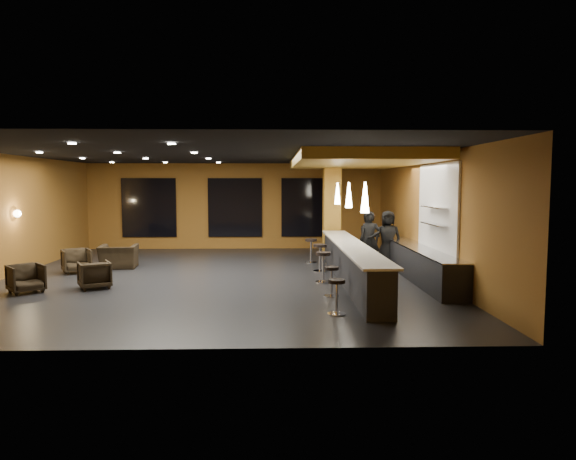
{
  "coord_description": "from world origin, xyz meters",
  "views": [
    {
      "loc": [
        1.57,
        -14.6,
        2.65
      ],
      "look_at": [
        2.0,
        0.5,
        1.3
      ],
      "focal_mm": 32.0,
      "sensor_mm": 36.0,
      "label": 1
    }
  ],
  "objects_px": {
    "pendant_2": "(338,194)",
    "bar_stool_3": "(320,254)",
    "prep_counter": "(419,264)",
    "staff_b": "(369,238)",
    "column": "(332,210)",
    "staff_a": "(370,240)",
    "bar_counter": "(351,264)",
    "bar_stool_1": "(331,277)",
    "armchair_b": "(94,275)",
    "staff_c": "(388,239)",
    "armchair_d": "(119,257)",
    "bar_stool_0": "(336,292)",
    "bar_stool_2": "(323,263)",
    "pendant_0": "(365,197)",
    "armchair_c": "(77,261)",
    "pendant_1": "(349,195)",
    "armchair_a": "(26,278)",
    "bar_stool_4": "(311,248)"
  },
  "relations": [
    {
      "from": "pendant_1",
      "to": "bar_stool_3",
      "type": "distance_m",
      "value": 2.32
    },
    {
      "from": "staff_a",
      "to": "armchair_b",
      "type": "height_order",
      "value": "staff_a"
    },
    {
      "from": "pendant_2",
      "to": "staff_c",
      "type": "relative_size",
      "value": 0.39
    },
    {
      "from": "staff_c",
      "to": "armchair_b",
      "type": "bearing_deg",
      "value": -157.32
    },
    {
      "from": "bar_counter",
      "to": "armchair_c",
      "type": "relative_size",
      "value": 10.06
    },
    {
      "from": "bar_counter",
      "to": "prep_counter",
      "type": "distance_m",
      "value": 2.06
    },
    {
      "from": "bar_counter",
      "to": "staff_a",
      "type": "bearing_deg",
      "value": 67.69
    },
    {
      "from": "pendant_1",
      "to": "bar_stool_1",
      "type": "xyz_separation_m",
      "value": [
        -0.72,
        -2.2,
        -1.89
      ]
    },
    {
      "from": "armchair_b",
      "to": "bar_stool_1",
      "type": "xyz_separation_m",
      "value": [
        5.93,
        -1.15,
        0.11
      ]
    },
    {
      "from": "bar_counter",
      "to": "staff_c",
      "type": "bearing_deg",
      "value": 59.56
    },
    {
      "from": "column",
      "to": "armchair_b",
      "type": "relative_size",
      "value": 4.59
    },
    {
      "from": "staff_a",
      "to": "armchair_d",
      "type": "xyz_separation_m",
      "value": [
        -7.94,
        0.32,
        -0.53
      ]
    },
    {
      "from": "staff_a",
      "to": "prep_counter",
      "type": "bearing_deg",
      "value": -35.38
    },
    {
      "from": "prep_counter",
      "to": "staff_b",
      "type": "distance_m",
      "value": 3.04
    },
    {
      "from": "staff_a",
      "to": "armchair_b",
      "type": "relative_size",
      "value": 2.36
    },
    {
      "from": "pendant_0",
      "to": "armchair_c",
      "type": "bearing_deg",
      "value": 154.61
    },
    {
      "from": "staff_c",
      "to": "armchair_d",
      "type": "distance_m",
      "value": 8.61
    },
    {
      "from": "armchair_d",
      "to": "armchair_b",
      "type": "bearing_deg",
      "value": 90.8
    },
    {
      "from": "pendant_2",
      "to": "bar_stool_0",
      "type": "distance_m",
      "value": 6.7
    },
    {
      "from": "armchair_b",
      "to": "bar_stool_2",
      "type": "bearing_deg",
      "value": 157.43
    },
    {
      "from": "prep_counter",
      "to": "pendant_2",
      "type": "distance_m",
      "value": 3.73
    },
    {
      "from": "pendant_0",
      "to": "bar_stool_4",
      "type": "relative_size",
      "value": 0.85
    },
    {
      "from": "bar_counter",
      "to": "bar_stool_3",
      "type": "height_order",
      "value": "bar_counter"
    },
    {
      "from": "bar_counter",
      "to": "pendant_2",
      "type": "relative_size",
      "value": 11.43
    },
    {
      "from": "bar_stool_0",
      "to": "staff_b",
      "type": "bearing_deg",
      "value": 74.03
    },
    {
      "from": "bar_counter",
      "to": "bar_stool_1",
      "type": "xyz_separation_m",
      "value": [
        -0.72,
        -1.7,
        -0.04
      ]
    },
    {
      "from": "armchair_b",
      "to": "armchair_c",
      "type": "height_order",
      "value": "armchair_c"
    },
    {
      "from": "pendant_0",
      "to": "column",
      "type": "bearing_deg",
      "value": 90.0
    },
    {
      "from": "bar_stool_1",
      "to": "prep_counter",
      "type": "bearing_deg",
      "value": 38.95
    },
    {
      "from": "armchair_a",
      "to": "bar_stool_4",
      "type": "distance_m",
      "value": 8.63
    },
    {
      "from": "armchair_d",
      "to": "bar_stool_4",
      "type": "xyz_separation_m",
      "value": [
        6.17,
        0.88,
        0.16
      ]
    },
    {
      "from": "armchair_a",
      "to": "armchair_c",
      "type": "xyz_separation_m",
      "value": [
        0.16,
        2.82,
        0.01
      ]
    },
    {
      "from": "column",
      "to": "pendant_2",
      "type": "relative_size",
      "value": 5.0
    },
    {
      "from": "staff_c",
      "to": "prep_counter",
      "type": "bearing_deg",
      "value": -78.72
    },
    {
      "from": "armchair_a",
      "to": "bar_stool_3",
      "type": "bearing_deg",
      "value": -20.23
    },
    {
      "from": "staff_b",
      "to": "armchair_a",
      "type": "bearing_deg",
      "value": -179.4
    },
    {
      "from": "bar_counter",
      "to": "armchair_c",
      "type": "xyz_separation_m",
      "value": [
        -7.99,
        1.79,
        -0.14
      ]
    },
    {
      "from": "bar_stool_1",
      "to": "bar_stool_3",
      "type": "distance_m",
      "value": 3.48
    },
    {
      "from": "armchair_d",
      "to": "bar_stool_1",
      "type": "xyz_separation_m",
      "value": [
        6.27,
        -4.33,
        0.09
      ]
    },
    {
      "from": "prep_counter",
      "to": "bar_stool_0",
      "type": "relative_size",
      "value": 8.24
    },
    {
      "from": "bar_stool_1",
      "to": "bar_stool_3",
      "type": "xyz_separation_m",
      "value": [
        0.05,
        3.48,
        0.08
      ]
    },
    {
      "from": "armchair_c",
      "to": "bar_stool_2",
      "type": "height_order",
      "value": "bar_stool_2"
    },
    {
      "from": "column",
      "to": "bar_stool_4",
      "type": "relative_size",
      "value": 4.27
    },
    {
      "from": "bar_stool_4",
      "to": "prep_counter",
      "type": "bearing_deg",
      "value": -46.96
    },
    {
      "from": "staff_b",
      "to": "armchair_d",
      "type": "height_order",
      "value": "staff_b"
    },
    {
      "from": "bar_stool_2",
      "to": "bar_stool_3",
      "type": "height_order",
      "value": "bar_stool_3"
    },
    {
      "from": "staff_b",
      "to": "bar_stool_2",
      "type": "distance_m",
      "value": 3.86
    },
    {
      "from": "column",
      "to": "pendant_1",
      "type": "height_order",
      "value": "column"
    },
    {
      "from": "column",
      "to": "staff_a",
      "type": "distance_m",
      "value": 2.62
    },
    {
      "from": "pendant_2",
      "to": "bar_stool_3",
      "type": "bearing_deg",
      "value": -118.77
    }
  ]
}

